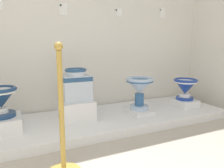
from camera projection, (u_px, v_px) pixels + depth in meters
The scene contains 14 objects.
wall_back at pixel (92, 6), 3.10m from camera, with size 3.99×0.06×3.09m, color silver.
display_platform at pixel (108, 119), 2.86m from camera, with size 3.25×1.04×0.10m, color white.
plinth_block_rightmost at pixel (3, 123), 2.34m from camera, with size 0.37×0.39×0.15m, color white.
antique_toilet_rightmost at pixel (1, 98), 2.29m from camera, with size 0.34×0.34×0.32m.
plinth_block_slender_white at pixel (77, 110), 2.68m from camera, with size 0.40×0.35×0.24m, color white.
antique_toilet_slender_white at pixel (76, 84), 2.63m from camera, with size 0.34×0.26×0.39m.
plinth_block_leftmost at pixel (139, 111), 2.97m from camera, with size 0.30×0.39×0.05m, color white.
antique_toilet_leftmost at pixel (140, 87), 2.91m from camera, with size 0.37×0.37×0.43m.
plinth_block_squat_floral at pixel (184, 103), 3.28m from camera, with size 0.29×0.33×0.10m, color white.
antique_toilet_squat_floral at pixel (185, 87), 3.24m from camera, with size 0.34×0.34×0.31m.
info_placard_second at pixel (63, 9), 2.91m from camera, with size 0.11×0.01×0.16m.
info_placard_third at pixel (118, 12), 3.25m from camera, with size 0.11×0.01×0.11m.
info_placard_fourth at pixel (162, 13), 3.57m from camera, with size 0.11×0.01×0.15m.
stanchion_post_near_left at pixel (63, 141), 1.66m from camera, with size 0.28×0.28×1.03m.
Camera 1 is at (0.79, -0.21, 1.00)m, focal length 35.02 mm.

